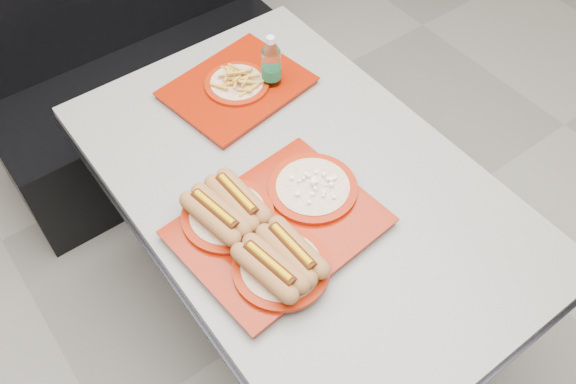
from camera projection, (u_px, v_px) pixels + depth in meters
ground at (298, 305)px, 2.32m from camera, size 6.00×6.00×0.00m
diner_table at (300, 215)px, 1.86m from camera, size 0.92×1.42×0.75m
booth_bench at (141, 70)px, 2.54m from camera, size 1.30×0.57×1.35m
tray_near at (271, 226)px, 1.58m from camera, size 0.54×0.46×0.11m
tray_far at (237, 85)px, 1.94m from camera, size 0.47×0.39×0.08m
water_bottle at (271, 67)px, 1.90m from camera, size 0.06×0.06×0.20m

